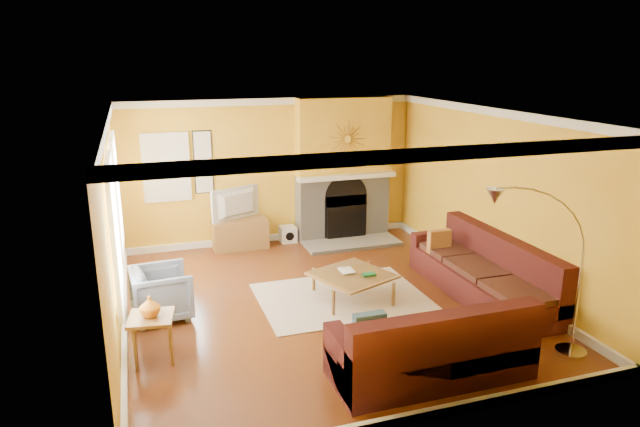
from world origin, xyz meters
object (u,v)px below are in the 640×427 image
object	(u,v)px
armchair	(162,293)
side_table	(153,338)
arc_lamp	(539,277)
sectional_sofa	(420,287)
coffee_table	(352,286)
media_console	(240,234)

from	to	relation	value
armchair	side_table	xyz separation A→B (m)	(-0.17, -1.12, -0.08)
arc_lamp	sectional_sofa	bearing A→B (deg)	115.40
sectional_sofa	armchair	distance (m)	3.48
coffee_table	side_table	world-z (taller)	side_table
armchair	sectional_sofa	bearing A→B (deg)	-113.24
side_table	arc_lamp	bearing A→B (deg)	-19.19
sectional_sofa	armchair	world-z (taller)	sectional_sofa
sectional_sofa	media_console	bearing A→B (deg)	115.85
sectional_sofa	armchair	xyz separation A→B (m)	(-3.30, 1.11, -0.10)
sectional_sofa	side_table	bearing A→B (deg)	-179.88
side_table	coffee_table	bearing A→B (deg)	17.14
media_console	side_table	xyz separation A→B (m)	(-1.71, -3.64, 0.00)
coffee_table	arc_lamp	distance (m)	2.81
media_console	armchair	size ratio (longest dim) A/B	1.29
coffee_table	side_table	bearing A→B (deg)	-162.86
sectional_sofa	coffee_table	world-z (taller)	sectional_sofa
sectional_sofa	coffee_table	distance (m)	1.10
armchair	arc_lamp	world-z (taller)	arc_lamp
side_table	arc_lamp	distance (m)	4.48
side_table	arc_lamp	size ratio (longest dim) A/B	0.26
sectional_sofa	side_table	distance (m)	3.48
sectional_sofa	coffee_table	xyz separation A→B (m)	(-0.63, 0.87, -0.25)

